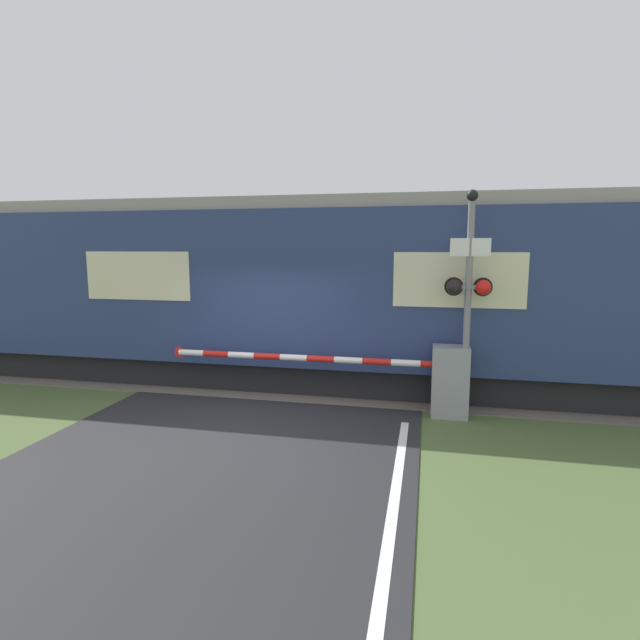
# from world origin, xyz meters

# --- Properties ---
(ground_plane) EXTENTS (80.00, 80.00, 0.00)m
(ground_plane) POSITION_xyz_m (0.00, 0.00, 0.00)
(ground_plane) COLOR #4C6033
(track_bed) EXTENTS (36.00, 3.20, 0.13)m
(track_bed) POSITION_xyz_m (0.00, 3.26, 0.02)
(track_bed) COLOR #666056
(track_bed) RESTS_ON ground_plane
(train) EXTENTS (21.81, 2.80, 3.74)m
(train) POSITION_xyz_m (-2.73, 3.26, 1.92)
(train) COLOR black
(train) RESTS_ON ground_plane
(crossing_barrier) EXTENTS (5.31, 0.44, 1.20)m
(crossing_barrier) POSITION_xyz_m (2.78, 1.55, 0.65)
(crossing_barrier) COLOR gray
(crossing_barrier) RESTS_ON ground_plane
(signal_post) EXTENTS (0.75, 0.26, 3.71)m
(signal_post) POSITION_xyz_m (3.40, 1.51, 2.11)
(signal_post) COLOR gray
(signal_post) RESTS_ON ground_plane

